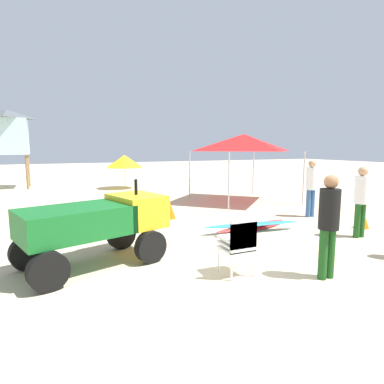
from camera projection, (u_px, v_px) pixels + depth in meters
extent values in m
plane|color=beige|center=(227.00, 266.00, 5.73)|extent=(80.00, 80.00, 0.00)
cube|color=#146023|center=(76.00, 222.00, 5.48)|extent=(2.04, 1.57, 0.50)
cube|color=gold|center=(137.00, 210.00, 6.25)|extent=(1.08, 1.28, 0.60)
cylinder|color=black|center=(136.00, 187.00, 6.19)|extent=(0.07, 0.07, 0.30)
cylinder|color=black|center=(121.00, 235.00, 6.71)|extent=(0.63, 0.35, 0.60)
cylinder|color=black|center=(151.00, 247.00, 5.89)|extent=(0.63, 0.35, 0.60)
cylinder|color=black|center=(28.00, 253.00, 5.54)|extent=(0.63, 0.35, 0.60)
cylinder|color=black|center=(48.00, 271.00, 4.72)|extent=(0.63, 0.35, 0.60)
cube|color=white|center=(236.00, 249.00, 5.33)|extent=(0.48, 0.48, 0.04)
cube|color=white|center=(244.00, 241.00, 5.11)|extent=(0.48, 0.04, 0.40)
cube|color=white|center=(236.00, 243.00, 5.32)|extent=(0.48, 0.48, 0.04)
cube|color=white|center=(244.00, 235.00, 5.09)|extent=(0.48, 0.04, 0.40)
cube|color=white|center=(236.00, 238.00, 5.31)|extent=(0.48, 0.48, 0.04)
cube|color=white|center=(244.00, 229.00, 5.08)|extent=(0.48, 0.04, 0.40)
cylinder|color=white|center=(240.00, 256.00, 5.64)|extent=(0.04, 0.04, 0.42)
cylinder|color=white|center=(219.00, 260.00, 5.47)|extent=(0.04, 0.04, 0.42)
cylinder|color=white|center=(253.00, 264.00, 5.26)|extent=(0.04, 0.04, 0.42)
cylinder|color=white|center=(231.00, 268.00, 5.09)|extent=(0.04, 0.04, 0.42)
ellipsoid|color=red|center=(251.00, 229.00, 8.15)|extent=(2.00, 0.64, 0.08)
ellipsoid|color=red|center=(252.00, 226.00, 8.21)|extent=(2.39, 0.72, 0.08)
ellipsoid|color=#268CCC|center=(252.00, 224.00, 8.02)|extent=(2.55, 0.68, 0.08)
cylinder|color=#194C19|center=(357.00, 221.00, 7.51)|extent=(0.14, 0.14, 0.81)
cylinder|color=#194C19|center=(362.00, 220.00, 7.58)|extent=(0.14, 0.14, 0.81)
cylinder|color=white|center=(362.00, 190.00, 7.44)|extent=(0.32, 0.32, 0.64)
sphere|color=tan|center=(363.00, 171.00, 7.38)|extent=(0.22, 0.22, 0.22)
cylinder|color=#33598C|center=(308.00, 203.00, 9.73)|extent=(0.14, 0.14, 0.84)
cylinder|color=#33598C|center=(312.00, 203.00, 9.80)|extent=(0.14, 0.14, 0.84)
cylinder|color=white|center=(312.00, 179.00, 9.66)|extent=(0.32, 0.32, 0.67)
sphere|color=tan|center=(312.00, 164.00, 9.60)|extent=(0.23, 0.23, 0.23)
cylinder|color=#194C19|center=(323.00, 254.00, 5.14)|extent=(0.14, 0.14, 0.82)
cylinder|color=#194C19|center=(330.00, 253.00, 5.20)|extent=(0.14, 0.14, 0.82)
cylinder|color=black|center=(329.00, 209.00, 5.07)|extent=(0.32, 0.32, 0.65)
sphere|color=#9E6B47|center=(331.00, 182.00, 5.01)|extent=(0.22, 0.22, 0.22)
cylinder|color=#B2B2B7|center=(229.00, 182.00, 10.38)|extent=(0.05, 0.05, 1.97)
cylinder|color=#B2B2B7|center=(304.00, 178.00, 11.66)|extent=(0.05, 0.05, 1.97)
cylinder|color=#B2B2B7|center=(190.00, 175.00, 13.22)|extent=(0.05, 0.05, 1.97)
cylinder|color=#B2B2B7|center=(253.00, 172.00, 14.50)|extent=(0.05, 0.05, 1.97)
pyramid|color=red|center=(244.00, 142.00, 12.26)|extent=(3.14, 3.14, 0.64)
cylinder|color=olive|center=(27.00, 172.00, 16.09)|extent=(0.12, 0.12, 1.74)
cylinder|color=olive|center=(29.00, 170.00, 17.50)|extent=(0.12, 0.12, 1.74)
cube|color=silver|center=(8.00, 137.00, 16.23)|extent=(1.80, 1.80, 1.80)
pyramid|color=#4C5156|center=(6.00, 114.00, 16.08)|extent=(1.98, 1.98, 0.45)
cylinder|color=beige|center=(125.00, 172.00, 16.45)|extent=(0.04, 0.04, 1.72)
cone|color=yellow|center=(124.00, 161.00, 16.37)|extent=(1.83, 1.83, 0.64)
cone|color=orange|center=(362.00, 218.00, 8.45)|extent=(0.38, 0.38, 0.54)
cone|color=orange|center=(170.00, 210.00, 9.55)|extent=(0.36, 0.36, 0.52)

